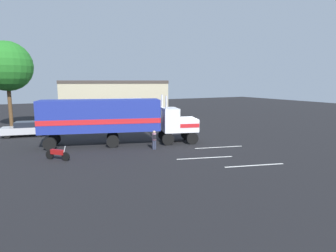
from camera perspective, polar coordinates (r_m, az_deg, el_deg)
ground_plane at (r=28.25m, az=3.58°, el=-3.04°), size 120.00×120.00×0.00m
lane_stripe_near at (r=26.12m, az=9.94°, el=-4.13°), size 4.30×1.25×0.01m
lane_stripe_mid at (r=22.43m, az=7.23°, el=-6.22°), size 4.27×1.36×0.01m
lane_stripe_far at (r=21.21m, az=16.63°, el=-7.42°), size 4.28×1.32×0.01m
semi_truck at (r=26.76m, az=-10.68°, el=1.64°), size 14.28×6.38×4.50m
person_bystander at (r=24.79m, az=-2.71°, el=-2.60°), size 0.38×0.48×1.63m
parked_bus at (r=39.97m, az=-12.78°, el=3.25°), size 11.27×4.35×3.40m
parked_car at (r=34.16m, az=-26.31°, el=-0.50°), size 4.65×2.57×1.57m
motorcycle at (r=23.06m, az=-20.85°, el=-5.11°), size 1.53×1.59×1.12m
tree_left at (r=39.80m, az=-29.09°, el=10.20°), size 5.86×5.86×10.47m
building_backdrop at (r=50.78m, az=-10.40°, el=5.70°), size 18.60×10.73×5.88m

